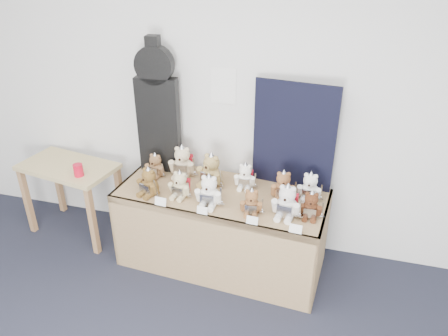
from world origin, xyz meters
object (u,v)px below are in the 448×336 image
(teddy_front_centre, at_px, (209,192))
(teddy_back_end, at_px, (310,188))
(teddy_front_far_right, at_px, (287,203))
(teddy_back_left, at_px, (182,163))
(display_table, at_px, (219,213))
(teddy_front_end, at_px, (311,206))
(teddy_back_centre_left, at_px, (211,171))
(guitar_case, at_px, (158,108))
(side_table, at_px, (70,177))
(teddy_front_far_left, at_px, (149,183))
(teddy_front_right, at_px, (251,203))
(teddy_back_right, at_px, (283,186))
(teddy_back_far_left, at_px, (155,166))
(teddy_back_centre_right, at_px, (245,177))
(teddy_front_left, at_px, (180,185))
(red_cup, at_px, (78,170))

(teddy_front_centre, bearing_deg, teddy_back_end, 20.89)
(teddy_front_far_right, bearing_deg, teddy_back_left, 164.55)
(display_table, height_order, teddy_front_end, teddy_front_end)
(teddy_back_centre_left, bearing_deg, guitar_case, -177.77)
(teddy_back_centre_left, bearing_deg, display_table, -37.59)
(teddy_front_end, relative_size, teddy_back_left, 0.76)
(side_table, xyz_separation_m, teddy_front_far_right, (2.00, -0.26, 0.23))
(teddy_front_far_left, relative_size, teddy_front_right, 1.14)
(teddy_back_right, height_order, teddy_back_far_left, teddy_back_right)
(teddy_front_centre, xyz_separation_m, teddy_back_far_left, (-0.57, 0.31, -0.02))
(teddy_front_centre, bearing_deg, teddy_front_right, -4.72)
(teddy_front_centre, xyz_separation_m, teddy_back_centre_right, (0.20, 0.33, -0.02))
(teddy_front_centre, distance_m, teddy_front_end, 0.76)
(teddy_front_left, xyz_separation_m, teddy_back_left, (-0.10, 0.32, 0.02))
(display_table, distance_m, teddy_front_far_left, 0.61)
(teddy_back_far_left, bearing_deg, side_table, -170.66)
(guitar_case, height_order, teddy_back_left, guitar_case)
(red_cup, relative_size, teddy_back_far_left, 0.46)
(teddy_front_far_right, distance_m, teddy_back_left, 1.01)
(display_table, distance_m, teddy_back_left, 0.54)
(teddy_back_centre_right, bearing_deg, teddy_front_end, -30.94)
(teddy_front_left, xyz_separation_m, teddy_front_centre, (0.26, -0.06, 0.02))
(teddy_front_far_left, height_order, teddy_front_left, teddy_front_far_left)
(guitar_case, distance_m, teddy_back_centre_left, 0.68)
(teddy_front_right, xyz_separation_m, teddy_back_far_left, (-0.91, 0.33, 0.00))
(teddy_back_centre_left, bearing_deg, teddy_back_right, 15.03)
(guitar_case, relative_size, teddy_front_right, 5.06)
(teddy_front_far_left, height_order, teddy_back_right, teddy_front_far_left)
(side_table, xyz_separation_m, teddy_back_left, (1.06, 0.11, 0.24))
(teddy_back_left, distance_m, teddy_back_right, 0.89)
(display_table, distance_m, teddy_front_left, 0.39)
(teddy_back_left, xyz_separation_m, teddy_back_centre_left, (0.28, -0.08, 0.00))
(teddy_front_left, distance_m, teddy_back_left, 0.34)
(teddy_back_end, bearing_deg, teddy_back_left, 179.16)
(teddy_front_far_right, xyz_separation_m, teddy_back_centre_left, (-0.66, 0.29, 0.01))
(teddy_front_far_left, bearing_deg, guitar_case, 117.82)
(teddy_front_left, height_order, teddy_back_left, teddy_back_left)
(teddy_front_far_right, distance_m, teddy_back_far_left, 1.20)
(teddy_front_right, distance_m, teddy_back_centre_left, 0.52)
(teddy_front_left, bearing_deg, teddy_back_end, 19.64)
(teddy_front_far_left, xyz_separation_m, teddy_back_far_left, (-0.07, 0.29, -0.01))
(teddy_front_left, distance_m, teddy_front_right, 0.59)
(teddy_front_far_left, height_order, teddy_front_far_right, teddy_front_far_right)
(side_table, relative_size, teddy_back_centre_left, 2.93)
(display_table, height_order, side_table, side_table)
(teddy_front_far_right, distance_m, teddy_back_centre_left, 0.72)
(teddy_front_far_left, relative_size, teddy_back_centre_left, 0.83)
(guitar_case, bearing_deg, teddy_back_right, -14.25)
(teddy_front_left, xyz_separation_m, teddy_front_far_right, (0.84, -0.05, 0.02))
(teddy_front_end, bearing_deg, teddy_front_right, -171.20)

